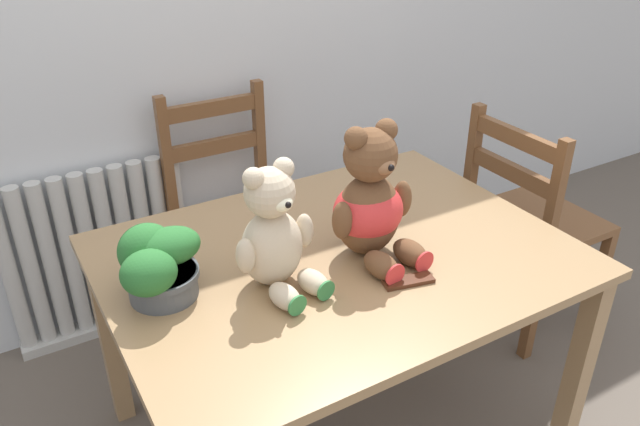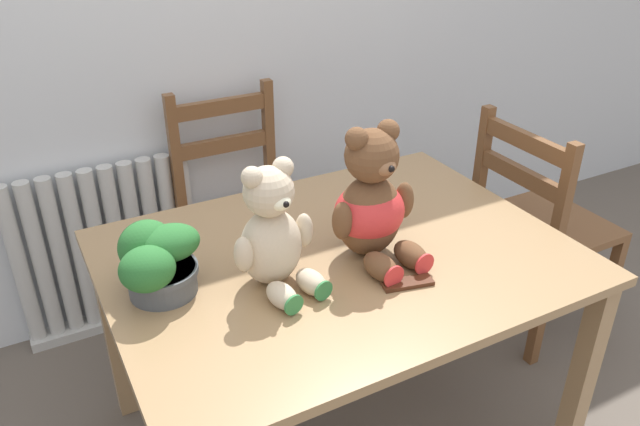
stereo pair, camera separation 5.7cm
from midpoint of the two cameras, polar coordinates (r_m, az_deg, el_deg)
radiator at (r=2.66m, az=-18.01°, el=-3.82°), size 0.73×0.10×0.72m
dining_table at (r=1.86m, az=2.62°, el=-5.97°), size 1.31×0.98×0.72m
wooden_chair_behind at (r=2.56m, az=-6.80°, el=-0.22°), size 0.44×0.39×0.97m
wooden_chair_side at (r=2.60m, az=19.93°, el=-1.04°), size 0.42×0.45×0.92m
teddy_bear_left at (r=1.61m, az=-3.29°, el=-1.93°), size 0.25×0.26×0.35m
teddy_bear_right at (r=1.73m, az=5.69°, el=0.72°), size 0.28×0.29×0.39m
potted_plant at (r=1.64m, az=-13.80°, el=-4.23°), size 0.22×0.22×0.19m
chocolate_bar at (r=1.69m, az=8.97°, el=-6.35°), size 0.15×0.08×0.01m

